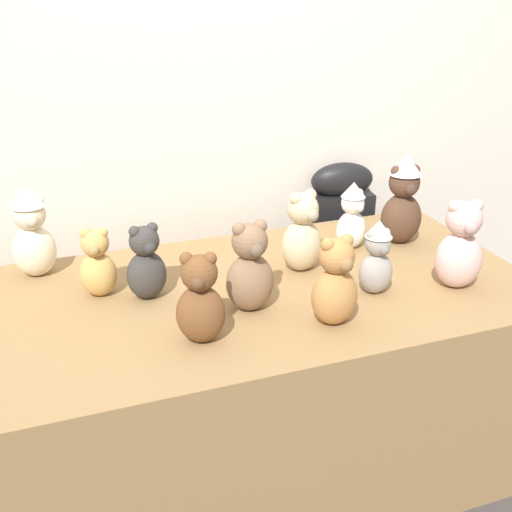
% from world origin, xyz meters
% --- Properties ---
extents(ground_plane, '(10.00, 10.00, 0.00)m').
position_xyz_m(ground_plane, '(0.00, 0.00, 0.00)').
color(ground_plane, '#3D3838').
extents(wall_back, '(7.00, 0.08, 2.60)m').
position_xyz_m(wall_back, '(0.00, 0.99, 1.30)').
color(wall_back, silver).
rests_on(wall_back, ground_plane).
extents(display_table, '(1.87, 0.97, 0.72)m').
position_xyz_m(display_table, '(0.00, 0.25, 0.36)').
color(display_table, olive).
rests_on(display_table, ground_plane).
extents(instrument_case, '(0.29, 0.16, 0.92)m').
position_xyz_m(instrument_case, '(0.62, 0.87, 0.47)').
color(instrument_case, black).
rests_on(instrument_case, ground_plane).
extents(teddy_bear_charcoal, '(0.15, 0.13, 0.25)m').
position_xyz_m(teddy_bear_charcoal, '(-0.35, 0.31, 0.83)').
color(teddy_bear_charcoal, '#383533').
rests_on(teddy_bear_charcoal, display_table).
extents(teddy_bear_ash, '(0.12, 0.10, 0.25)m').
position_xyz_m(teddy_bear_ash, '(0.36, 0.10, 0.84)').
color(teddy_bear_ash, gray).
rests_on(teddy_bear_ash, display_table).
extents(teddy_bear_blush, '(0.18, 0.16, 0.31)m').
position_xyz_m(teddy_bear_blush, '(0.63, 0.04, 0.86)').
color(teddy_bear_blush, beige).
rests_on(teddy_bear_blush, display_table).
extents(teddy_bear_cream, '(0.16, 0.14, 0.32)m').
position_xyz_m(teddy_bear_cream, '(-0.67, 0.61, 0.87)').
color(teddy_bear_cream, beige).
rests_on(teddy_bear_cream, display_table).
extents(teddy_bear_snow, '(0.13, 0.12, 0.26)m').
position_xyz_m(teddy_bear_snow, '(0.46, 0.46, 0.84)').
color(teddy_bear_snow, white).
rests_on(teddy_bear_snow, display_table).
extents(teddy_bear_caramel, '(0.16, 0.14, 0.28)m').
position_xyz_m(teddy_bear_caramel, '(0.14, -0.04, 0.85)').
color(teddy_bear_caramel, '#B27A42').
rests_on(teddy_bear_caramel, display_table).
extents(teddy_bear_mocha, '(0.16, 0.14, 0.29)m').
position_xyz_m(teddy_bear_mocha, '(-0.06, 0.13, 0.85)').
color(teddy_bear_mocha, '#7F6047').
rests_on(teddy_bear_mocha, display_table).
extents(teddy_bear_sand, '(0.18, 0.17, 0.29)m').
position_xyz_m(teddy_bear_sand, '(0.20, 0.34, 0.85)').
color(teddy_bear_sand, '#CCB78E').
rests_on(teddy_bear_sand, display_table).
extents(teddy_bear_chestnut, '(0.17, 0.16, 0.27)m').
position_xyz_m(teddy_bear_chestnut, '(-0.26, 0.00, 0.84)').
color(teddy_bear_chestnut, brown).
rests_on(teddy_bear_chestnut, display_table).
extents(teddy_bear_honey, '(0.14, 0.12, 0.23)m').
position_xyz_m(teddy_bear_honey, '(-0.49, 0.38, 0.83)').
color(teddy_bear_honey, tan).
rests_on(teddy_bear_honey, display_table).
extents(teddy_bear_cocoa, '(0.17, 0.15, 0.35)m').
position_xyz_m(teddy_bear_cocoa, '(0.66, 0.44, 0.89)').
color(teddy_bear_cocoa, '#4C3323').
rests_on(teddy_bear_cocoa, display_table).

